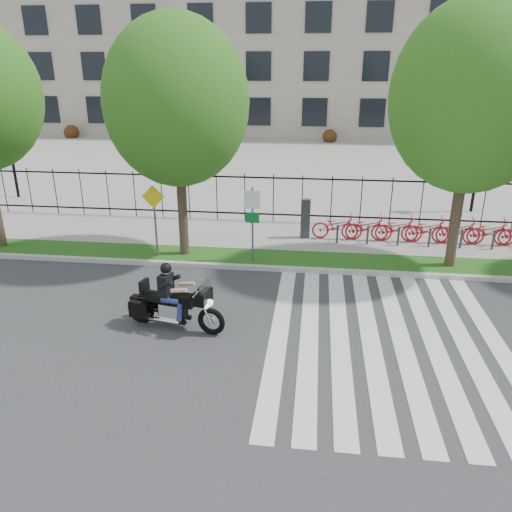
# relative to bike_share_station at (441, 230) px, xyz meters

# --- Properties ---
(ground) EXTENTS (120.00, 120.00, 0.00)m
(ground) POSITION_rel_bike_share_station_xyz_m (-7.59, -7.20, -0.65)
(ground) COLOR #333336
(ground) RESTS_ON ground
(curb) EXTENTS (60.00, 0.20, 0.15)m
(curb) POSITION_rel_bike_share_station_xyz_m (-7.59, -3.10, -0.57)
(curb) COLOR #AFACA5
(curb) RESTS_ON ground
(grass_verge) EXTENTS (60.00, 1.50, 0.15)m
(grass_verge) POSITION_rel_bike_share_station_xyz_m (-7.59, -2.25, -0.57)
(grass_verge) COLOR #204F13
(grass_verge) RESTS_ON ground
(sidewalk) EXTENTS (60.00, 3.50, 0.15)m
(sidewalk) POSITION_rel_bike_share_station_xyz_m (-7.59, 0.25, -0.57)
(sidewalk) COLOR gray
(sidewalk) RESTS_ON ground
(plaza) EXTENTS (80.00, 34.00, 0.10)m
(plaza) POSITION_rel_bike_share_station_xyz_m (-7.59, 17.80, -0.60)
(plaza) COLOR gray
(plaza) RESTS_ON ground
(crosswalk_stripes) EXTENTS (5.70, 8.00, 0.01)m
(crosswalk_stripes) POSITION_rel_bike_share_station_xyz_m (-2.76, -7.20, -0.64)
(crosswalk_stripes) COLOR silver
(crosswalk_stripes) RESTS_ON ground
(iron_fence) EXTENTS (30.00, 0.06, 2.00)m
(iron_fence) POSITION_rel_bike_share_station_xyz_m (-7.59, 2.00, 0.50)
(iron_fence) COLOR black
(iron_fence) RESTS_ON sidewalk
(office_building) EXTENTS (60.00, 21.90, 20.15)m
(office_building) POSITION_rel_bike_share_station_xyz_m (-7.59, 37.72, 9.32)
(office_building) COLOR gray
(office_building) RESTS_ON ground
(lamp_post_left) EXTENTS (1.06, 0.70, 4.25)m
(lamp_post_left) POSITION_rel_bike_share_station_xyz_m (-19.59, 4.80, 2.56)
(lamp_post_left) COLOR black
(lamp_post_left) RESTS_ON ground
(lamp_post_right) EXTENTS (1.06, 0.70, 4.25)m
(lamp_post_right) POSITION_rel_bike_share_station_xyz_m (2.41, 4.80, 2.56)
(lamp_post_right) COLOR black
(lamp_post_right) RESTS_ON ground
(street_tree_1) EXTENTS (4.63, 4.63, 7.75)m
(street_tree_1) POSITION_rel_bike_share_station_xyz_m (-9.11, -2.25, 4.58)
(street_tree_1) COLOR #38281E
(street_tree_1) RESTS_ON grass_verge
(street_tree_2) EXTENTS (4.93, 4.93, 8.14)m
(street_tree_2) POSITION_rel_bike_share_station_xyz_m (-0.16, -2.25, 4.79)
(street_tree_2) COLOR #38281E
(street_tree_2) RESTS_ON grass_verge
(bike_share_station) EXTENTS (10.02, 0.87, 1.50)m
(bike_share_station) POSITION_rel_bike_share_station_xyz_m (0.00, 0.00, 0.00)
(bike_share_station) COLOR #2D2D33
(bike_share_station) RESTS_ON sidewalk
(sign_pole_regulatory) EXTENTS (0.50, 0.09, 2.50)m
(sign_pole_regulatory) POSITION_rel_bike_share_station_xyz_m (-6.66, -2.62, 1.09)
(sign_pole_regulatory) COLOR #59595B
(sign_pole_regulatory) RESTS_ON grass_verge
(sign_pole_warning) EXTENTS (0.78, 0.09, 2.49)m
(sign_pole_warning) POSITION_rel_bike_share_station_xyz_m (-9.98, -2.62, 1.10)
(sign_pole_warning) COLOR #59595B
(sign_pole_warning) RESTS_ON grass_verge
(motorcycle_rider) EXTENTS (2.72, 1.11, 2.12)m
(motorcycle_rider) POSITION_rel_bike_share_station_xyz_m (-8.07, -7.21, 0.06)
(motorcycle_rider) COLOR black
(motorcycle_rider) RESTS_ON ground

